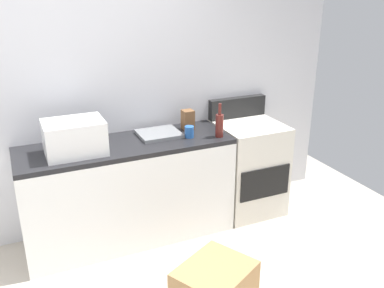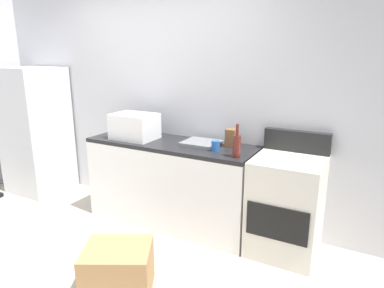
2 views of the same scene
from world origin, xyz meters
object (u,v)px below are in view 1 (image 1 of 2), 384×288
(stove_oven, at_px, (248,166))
(knife_block, at_px, (188,120))
(microwave, at_px, (74,137))
(coffee_mug, at_px, (189,132))
(wine_bottle, at_px, (219,125))

(stove_oven, relative_size, knife_block, 6.11)
(microwave, bearing_deg, coffee_mug, -1.55)
(stove_oven, bearing_deg, coffee_mug, -172.49)
(wine_bottle, distance_m, coffee_mug, 0.27)
(stove_oven, relative_size, coffee_mug, 11.00)
(microwave, bearing_deg, stove_oven, 2.18)
(microwave, relative_size, knife_block, 2.56)
(stove_oven, xyz_separation_m, wine_bottle, (-0.43, -0.18, 0.54))
(microwave, xyz_separation_m, wine_bottle, (1.21, -0.12, -0.03))
(stove_oven, distance_m, knife_block, 0.80)
(microwave, distance_m, coffee_mug, 0.97)
(microwave, relative_size, wine_bottle, 1.53)
(knife_block, bearing_deg, microwave, -170.33)
(knife_block, bearing_deg, wine_bottle, -60.10)
(stove_oven, bearing_deg, knife_block, 169.06)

